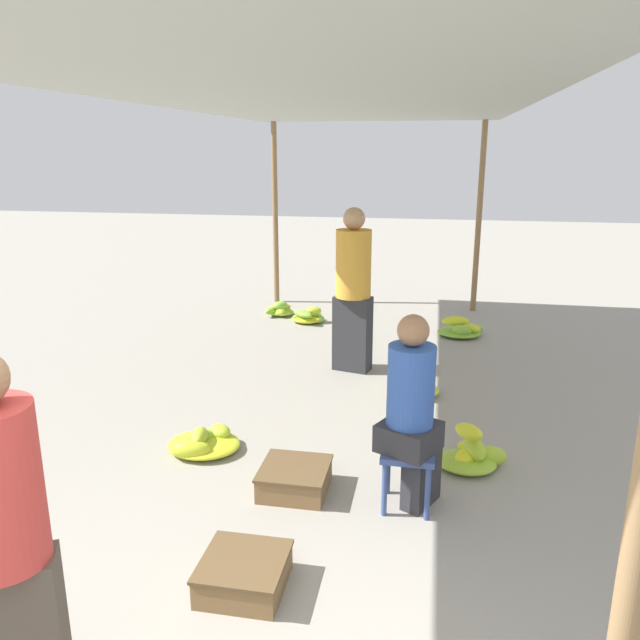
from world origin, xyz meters
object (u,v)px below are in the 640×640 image
shopper_walking_mid (353,288)px  banana_pile_left_2 (279,310)px  banana_pile_left_0 (203,443)px  banana_pile_right_0 (472,455)px  crate_mid (295,479)px  banana_pile_left_1 (307,316)px  banana_pile_right_2 (461,330)px  banana_pile_right_1 (414,387)px  vendor_seated (413,410)px  crate_near (244,573)px  stool (408,460)px  vendor_foreground (4,541)px

shopper_walking_mid → banana_pile_left_2: bearing=123.0°
banana_pile_left_0 → banana_pile_right_0: (2.05, 0.14, 0.03)m
banana_pile_right_0 → crate_mid: size_ratio=1.10×
banana_pile_left_0 → banana_pile_left_1: banana_pile_left_1 is taller
banana_pile_right_0 → banana_pile_right_2: bearing=89.5°
banana_pile_left_2 → banana_pile_right_1: 3.29m
vendor_seated → crate_near: 1.41m
crate_mid → banana_pile_right_0: bearing=25.2°
stool → banana_pile_right_2: (0.48, 4.01, -0.25)m
banana_pile_left_1 → shopper_walking_mid: bearing=-64.0°
banana_pile_right_2 → shopper_walking_mid: shopper_walking_mid is taller
vendor_seated → stool: bearing=-153.6°
vendor_foreground → banana_pile_left_2: 6.53m
crate_near → vendor_seated: bearing=49.5°
crate_mid → vendor_foreground: bearing=-109.9°
banana_pile_left_2 → shopper_walking_mid: 2.55m
vendor_seated → crate_near: bearing=-130.5°
crate_mid → banana_pile_left_1: bearing=100.6°
banana_pile_right_1 → shopper_walking_mid: shopper_walking_mid is taller
stool → banana_pile_right_0: bearing=54.3°
banana_pile_left_0 → crate_near: 1.65m
crate_mid → banana_pile_right_2: bearing=72.6°
vendor_seated → banana_pile_right_0: vendor_seated is taller
banana_pile_right_2 → crate_near: 5.14m
banana_pile_left_1 → banana_pile_right_2: banana_pile_right_2 is taller
vendor_foreground → banana_pile_left_1: vendor_foreground is taller
stool → vendor_seated: 0.35m
vendor_foreground → crate_near: (0.65, 0.91, -0.74)m
vendor_foreground → banana_pile_left_1: size_ratio=3.21×
crate_near → shopper_walking_mid: 3.62m
banana_pile_left_2 → crate_near: (1.21, -5.55, 0.01)m
shopper_walking_mid → banana_pile_left_1: bearing=116.0°
vendor_seated → banana_pile_right_1: bearing=91.3°
vendor_foreground → stool: (1.47, 1.88, -0.50)m
banana_pile_left_1 → banana_pile_right_2: 2.06m
banana_pile_left_0 → crate_near: banana_pile_left_0 is taller
vendor_seated → banana_pile_left_2: vendor_seated is taller
crate_near → crate_mid: size_ratio=0.97×
banana_pile_left_2 → banana_pile_right_2: 2.57m
banana_pile_left_2 → banana_pile_right_0: (2.48, -3.96, 0.02)m
banana_pile_left_0 → shopper_walking_mid: 2.40m
vendor_seated → banana_pile_right_0: size_ratio=2.55×
stool → banana_pile_right_2: stool is taller
crate_near → banana_pile_left_1: bearing=98.1°
banana_pile_right_0 → banana_pile_right_1: (-0.48, 1.35, -0.03)m
vendor_seated → banana_pile_left_2: size_ratio=2.84×
vendor_seated → banana_pile_left_1: bearing=110.2°
crate_mid → shopper_walking_mid: (0.06, 2.51, 0.80)m
banana_pile_left_0 → banana_pile_right_2: size_ratio=0.96×
stool → banana_pile_right_1: stool is taller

